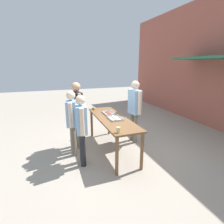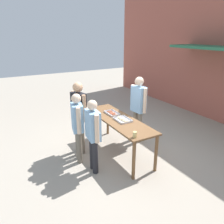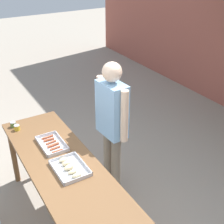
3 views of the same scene
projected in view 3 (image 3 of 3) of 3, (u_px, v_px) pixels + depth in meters
The scene contains 7 objects.
ground_plane at pixel (68, 224), 3.67m from camera, with size 24.00×24.00×0.00m, color #A39989.
serving_table at pixel (63, 172), 3.30m from camera, with size 2.26×0.70×0.89m.
food_tray_sausages at pixel (52, 144), 3.54m from camera, with size 0.43×0.26×0.04m.
food_tray_buns at pixel (70, 168), 3.15m from camera, with size 0.41×0.31×0.06m.
condiment_jar_mustard at pixel (13, 124), 3.88m from camera, with size 0.07×0.07×0.07m.
condiment_jar_ketchup at pixel (17, 128), 3.81m from camera, with size 0.07×0.07×0.07m.
person_server_behind_table at pixel (112, 118), 3.73m from camera, with size 0.58×0.25×1.77m.
Camera 3 is at (2.50, -0.88, 2.91)m, focal length 50.00 mm.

